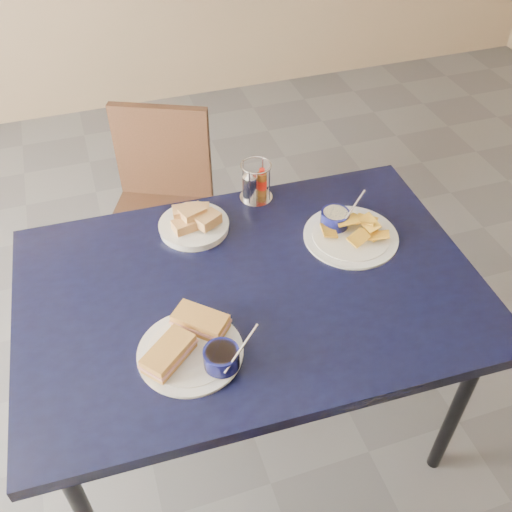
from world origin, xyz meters
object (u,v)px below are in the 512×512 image
object	(u,v)px
dining_table	(251,300)
chair_far	(154,195)
sandwich_plate	(194,346)
plantain_plate	(347,230)
condiment_caddy	(255,184)
bread_basket	(194,222)

from	to	relation	value
dining_table	chair_far	bearing A→B (deg)	99.63
sandwich_plate	chair_far	bearing A→B (deg)	86.73
sandwich_plate	plantain_plate	size ratio (longest dim) A/B	1.02
sandwich_plate	condiment_caddy	xyz separation A→B (m)	(0.34, 0.56, 0.03)
chair_far	plantain_plate	size ratio (longest dim) A/B	2.85
chair_far	condiment_caddy	size ratio (longest dim) A/B	6.14
chair_far	bread_basket	world-z (taller)	chair_far
sandwich_plate	condiment_caddy	world-z (taller)	condiment_caddy
chair_far	bread_basket	xyz separation A→B (m)	(0.05, -0.58, 0.30)
chair_far	plantain_plate	xyz separation A→B (m)	(0.50, -0.75, 0.29)
plantain_plate	bread_basket	size ratio (longest dim) A/B	1.35
dining_table	sandwich_plate	xyz separation A→B (m)	(-0.21, -0.18, 0.09)
dining_table	sandwich_plate	world-z (taller)	sandwich_plate
chair_far	plantain_plate	bearing A→B (deg)	-56.34
dining_table	sandwich_plate	distance (m)	0.29
condiment_caddy	chair_far	bearing A→B (deg)	120.42
dining_table	bread_basket	bearing A→B (deg)	107.69
bread_basket	condiment_caddy	world-z (taller)	condiment_caddy
chair_far	bread_basket	bearing A→B (deg)	-84.59
chair_far	condiment_caddy	bearing A→B (deg)	-59.58
dining_table	bread_basket	world-z (taller)	bread_basket
sandwich_plate	bread_basket	bearing A→B (deg)	76.24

